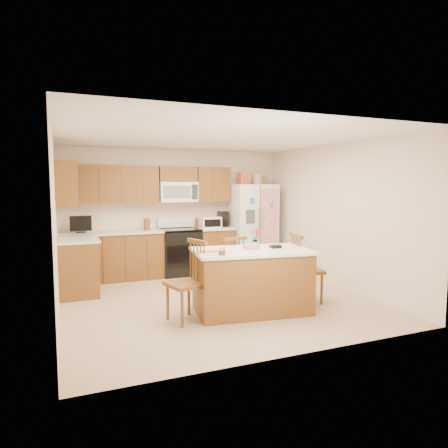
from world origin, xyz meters
name	(u,v)px	position (x,y,z in m)	size (l,w,h in m)	color
ground	(215,299)	(0.00, 0.00, 0.00)	(4.50, 4.50, 0.00)	tan
room_shell	(214,208)	(0.00, 0.00, 1.44)	(4.60, 4.60, 2.52)	beige
cabinetry	(131,232)	(-0.98, 1.79, 0.91)	(3.36, 1.56, 2.15)	brown
stove	(180,251)	(0.00, 1.94, 0.47)	(0.76, 0.65, 1.13)	black
refrigerator	(252,226)	(1.57, 1.87, 0.92)	(0.90, 0.79, 2.04)	white
island	(252,280)	(0.27, -0.76, 0.45)	(1.73, 1.16, 0.98)	brown
windsor_chair_left	(187,283)	(-0.68, -0.78, 0.50)	(0.54, 0.55, 1.07)	brown
windsor_chair_back	(230,269)	(0.23, -0.07, 0.47)	(0.50, 0.49, 1.00)	brown
windsor_chair_right	(305,270)	(1.23, -0.64, 0.49)	(0.50, 0.52, 1.05)	brown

